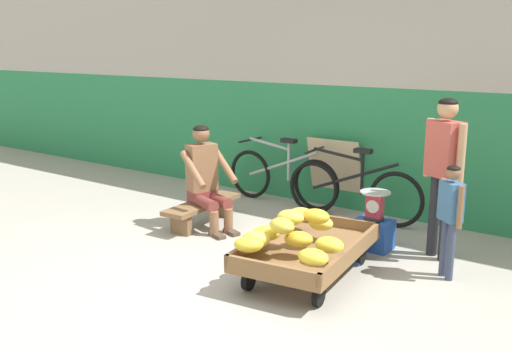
{
  "coord_description": "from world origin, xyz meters",
  "views": [
    {
      "loc": [
        2.96,
        -3.31,
        2.01
      ],
      "look_at": [
        -0.24,
        1.12,
        0.75
      ],
      "focal_mm": 40.37,
      "sensor_mm": 36.0,
      "label": 1
    }
  ],
  "objects_px": {
    "banana_cart": "(308,251)",
    "low_bench": "(203,208)",
    "plastic_crate": "(373,234)",
    "vendor_seated": "(206,178)",
    "weighing_scale": "(375,205)",
    "customer_child": "(450,209)",
    "shopping_bag": "(353,251)",
    "customer_adult": "(444,160)",
    "sign_board": "(335,174)",
    "bicycle_near_left": "(282,177)",
    "bicycle_far_left": "(353,191)"
  },
  "relations": [
    {
      "from": "shopping_bag",
      "to": "banana_cart",
      "type": "bearing_deg",
      "value": -108.81
    },
    {
      "from": "sign_board",
      "to": "customer_adult",
      "type": "height_order",
      "value": "customer_adult"
    },
    {
      "from": "banana_cart",
      "to": "bicycle_near_left",
      "type": "bearing_deg",
      "value": 128.95
    },
    {
      "from": "weighing_scale",
      "to": "customer_child",
      "type": "distance_m",
      "value": 0.9
    },
    {
      "from": "banana_cart",
      "to": "vendor_seated",
      "type": "height_order",
      "value": "vendor_seated"
    },
    {
      "from": "plastic_crate",
      "to": "low_bench",
      "type": "bearing_deg",
      "value": -167.81
    },
    {
      "from": "low_bench",
      "to": "vendor_seated",
      "type": "height_order",
      "value": "vendor_seated"
    },
    {
      "from": "weighing_scale",
      "to": "bicycle_far_left",
      "type": "xyz_separation_m",
      "value": [
        -0.61,
        0.75,
        -0.1
      ]
    },
    {
      "from": "bicycle_far_left",
      "to": "sign_board",
      "type": "distance_m",
      "value": 0.55
    },
    {
      "from": "bicycle_near_left",
      "to": "customer_child",
      "type": "relative_size",
      "value": 1.65
    },
    {
      "from": "bicycle_near_left",
      "to": "shopping_bag",
      "type": "xyz_separation_m",
      "value": [
        1.68,
        -1.33,
        -0.23
      ]
    },
    {
      "from": "banana_cart",
      "to": "low_bench",
      "type": "relative_size",
      "value": 1.37
    },
    {
      "from": "bicycle_near_left",
      "to": "customer_child",
      "type": "bearing_deg",
      "value": -25.09
    },
    {
      "from": "customer_child",
      "to": "bicycle_far_left",
      "type": "bearing_deg",
      "value": 143.66
    },
    {
      "from": "bicycle_near_left",
      "to": "sign_board",
      "type": "relative_size",
      "value": 1.89
    },
    {
      "from": "bicycle_near_left",
      "to": "bicycle_far_left",
      "type": "relative_size",
      "value": 1.0
    },
    {
      "from": "weighing_scale",
      "to": "bicycle_near_left",
      "type": "relative_size",
      "value": 0.18
    },
    {
      "from": "low_bench",
      "to": "bicycle_near_left",
      "type": "bearing_deg",
      "value": 79.72
    },
    {
      "from": "customer_adult",
      "to": "sign_board",
      "type": "bearing_deg",
      "value": 149.45
    },
    {
      "from": "weighing_scale",
      "to": "bicycle_far_left",
      "type": "bearing_deg",
      "value": 128.96
    },
    {
      "from": "weighing_scale",
      "to": "shopping_bag",
      "type": "relative_size",
      "value": 1.25
    },
    {
      "from": "weighing_scale",
      "to": "customer_child",
      "type": "relative_size",
      "value": 0.3
    },
    {
      "from": "low_bench",
      "to": "shopping_bag",
      "type": "distance_m",
      "value": 1.91
    },
    {
      "from": "weighing_scale",
      "to": "customer_adult",
      "type": "height_order",
      "value": "customer_adult"
    },
    {
      "from": "plastic_crate",
      "to": "shopping_bag",
      "type": "xyz_separation_m",
      "value": [
        0.01,
        -0.46,
        -0.03
      ]
    },
    {
      "from": "vendor_seated",
      "to": "shopping_bag",
      "type": "height_order",
      "value": "vendor_seated"
    },
    {
      "from": "shopping_bag",
      "to": "weighing_scale",
      "type": "bearing_deg",
      "value": 91.54
    },
    {
      "from": "weighing_scale",
      "to": "customer_adult",
      "type": "xyz_separation_m",
      "value": [
        0.6,
        0.14,
        0.5
      ]
    },
    {
      "from": "banana_cart",
      "to": "customer_child",
      "type": "relative_size",
      "value": 1.52
    },
    {
      "from": "vendor_seated",
      "to": "bicycle_far_left",
      "type": "bearing_deg",
      "value": 44.56
    },
    {
      "from": "sign_board",
      "to": "bicycle_near_left",
      "type": "bearing_deg",
      "value": -159.54
    },
    {
      "from": "banana_cart",
      "to": "shopping_bag",
      "type": "xyz_separation_m",
      "value": [
        0.18,
        0.53,
        -0.12
      ]
    },
    {
      "from": "banana_cart",
      "to": "vendor_seated",
      "type": "relative_size",
      "value": 1.34
    },
    {
      "from": "low_bench",
      "to": "weighing_scale",
      "type": "relative_size",
      "value": 3.72
    },
    {
      "from": "bicycle_far_left",
      "to": "vendor_seated",
      "type": "bearing_deg",
      "value": -135.44
    },
    {
      "from": "weighing_scale",
      "to": "banana_cart",
      "type": "bearing_deg",
      "value": -99.59
    },
    {
      "from": "customer_child",
      "to": "shopping_bag",
      "type": "distance_m",
      "value": 0.97
    },
    {
      "from": "low_bench",
      "to": "customer_adult",
      "type": "height_order",
      "value": "customer_adult"
    },
    {
      "from": "banana_cart",
      "to": "plastic_crate",
      "type": "xyz_separation_m",
      "value": [
        0.17,
        0.99,
        -0.09
      ]
    },
    {
      "from": "plastic_crate",
      "to": "vendor_seated",
      "type": "bearing_deg",
      "value": -166.4
    },
    {
      "from": "bicycle_far_left",
      "to": "customer_adult",
      "type": "height_order",
      "value": "customer_adult"
    },
    {
      "from": "plastic_crate",
      "to": "weighing_scale",
      "type": "height_order",
      "value": "weighing_scale"
    },
    {
      "from": "banana_cart",
      "to": "low_bench",
      "type": "xyz_separation_m",
      "value": [
        -1.73,
        0.58,
        -0.04
      ]
    },
    {
      "from": "weighing_scale",
      "to": "bicycle_far_left",
      "type": "height_order",
      "value": "bicycle_far_left"
    },
    {
      "from": "vendor_seated",
      "to": "weighing_scale",
      "type": "bearing_deg",
      "value": 13.56
    },
    {
      "from": "plastic_crate",
      "to": "customer_adult",
      "type": "xyz_separation_m",
      "value": [
        0.6,
        0.14,
        0.8
      ]
    },
    {
      "from": "bicycle_far_left",
      "to": "customer_adult",
      "type": "distance_m",
      "value": 1.48
    },
    {
      "from": "shopping_bag",
      "to": "bicycle_near_left",
      "type": "bearing_deg",
      "value": 141.7
    },
    {
      "from": "low_bench",
      "to": "vendor_seated",
      "type": "distance_m",
      "value": 0.38
    },
    {
      "from": "plastic_crate",
      "to": "bicycle_far_left",
      "type": "relative_size",
      "value": 0.22
    }
  ]
}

